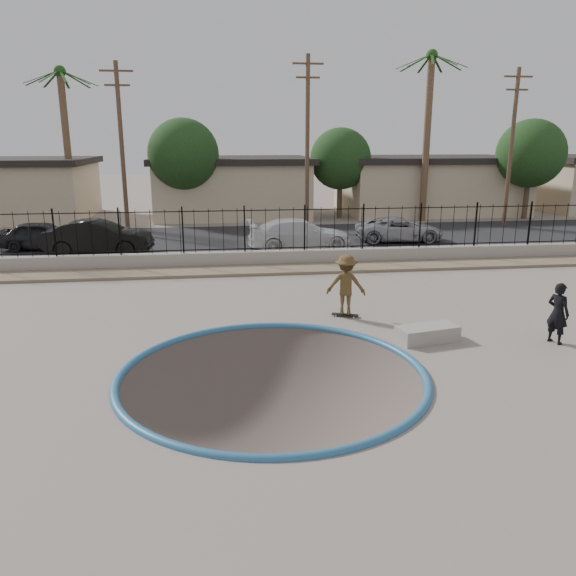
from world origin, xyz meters
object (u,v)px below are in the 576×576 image
(skateboard, at_px, (345,315))
(car_c, at_px, (300,234))
(skater, at_px, (346,288))
(car_a, at_px, (43,235))
(videographer, at_px, (558,313))
(concrete_ledge, at_px, (427,333))
(car_d, at_px, (400,229))
(car_b, at_px, (99,237))

(skateboard, relative_size, car_c, 0.17)
(skater, relative_size, car_a, 0.45)
(videographer, bearing_deg, concrete_ledge, 54.78)
(concrete_ledge, bearing_deg, videographer, -9.86)
(concrete_ledge, bearing_deg, car_d, 74.66)
(videographer, relative_size, car_c, 0.33)
(car_c, bearing_deg, car_a, 80.83)
(videographer, distance_m, concrete_ledge, 3.34)
(car_c, distance_m, car_d, 5.55)
(skateboard, height_order, car_d, car_d)
(skater, xyz_separation_m, skateboard, (-0.00, -0.00, -0.83))
(concrete_ledge, bearing_deg, skateboard, 126.05)
(car_c, bearing_deg, car_b, 87.66)
(skateboard, height_order, car_b, car_b)
(skateboard, relative_size, videographer, 0.51)
(skateboard, distance_m, concrete_ledge, 2.84)
(videographer, xyz_separation_m, car_a, (-16.78, 14.70, -0.10))
(skater, relative_size, car_c, 0.36)
(skater, height_order, car_a, skater)
(car_a, bearing_deg, car_c, -93.06)
(concrete_ledge, xyz_separation_m, car_d, (3.88, 14.13, 0.45))
(videographer, bearing_deg, car_c, -5.72)
(skater, xyz_separation_m, concrete_ledge, (1.67, -2.30, -0.69))
(concrete_ledge, distance_m, car_d, 14.66)
(concrete_ledge, bearing_deg, car_a, 133.76)
(skater, bearing_deg, car_a, -29.63)
(videographer, height_order, car_b, videographer)
(skater, distance_m, videographer, 5.68)
(skater, height_order, skateboard, skater)
(skater, relative_size, skateboard, 2.18)
(videographer, bearing_deg, car_b, 21.08)
(skateboard, xyz_separation_m, concrete_ledge, (1.67, -2.30, 0.14))
(skater, xyz_separation_m, car_c, (0.18, 10.40, -0.14))
(car_a, bearing_deg, concrete_ledge, -132.47)
(skater, bearing_deg, videographer, 165.11)
(videographer, xyz_separation_m, concrete_ledge, (-3.24, 0.56, -0.61))
(skateboard, bearing_deg, car_c, 110.03)
(skateboard, xyz_separation_m, videographer, (4.91, -2.86, 0.75))
(car_b, relative_size, car_c, 0.95)
(car_c, bearing_deg, skateboard, 176.66)
(skateboard, bearing_deg, car_a, 156.10)
(concrete_ledge, height_order, car_a, car_a)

